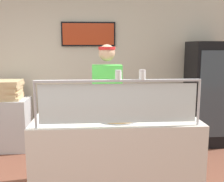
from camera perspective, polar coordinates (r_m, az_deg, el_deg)
The scene contains 12 objects.
ground_plane at distance 3.89m, azimuth -0.01°, elevation -16.93°, with size 12.00×12.00×0.00m, color brown.
shop_rear_unit at distance 4.98m, azimuth -1.24°, elevation 5.23°, with size 6.21×0.13×2.70m.
serving_counter at distance 3.09m, azimuth 0.87°, elevation -14.55°, with size 1.81×0.67×0.95m, color silver.
sneeze_guard at distance 2.59m, azimuth 1.42°, elevation -1.40°, with size 1.63×0.06×0.47m.
pizza_tray at distance 2.92m, azimuth 1.27°, elevation -5.70°, with size 0.48×0.48×0.04m.
pizza_server at distance 2.90m, azimuth 1.31°, elevation -5.39°, with size 0.07×0.28×0.01m, color #ADAFB7.
parmesan_shaker at distance 2.56m, azimuth 1.37°, elevation 3.34°, with size 0.06×0.06×0.09m.
pepper_flake_shaker at distance 2.59m, azimuth 6.51°, elevation 3.37°, with size 0.07×0.07×0.09m.
worker_figure at distance 3.47m, azimuth -0.99°, elevation -2.58°, with size 0.41×0.50×1.76m.
drink_fridge at distance 5.00m, azimuth 19.49°, elevation -0.50°, with size 0.61×0.66×1.82m.
prep_shelf at distance 4.88m, azimuth -21.31°, elevation -6.61°, with size 0.70×0.55×0.86m, color #B7BABF.
pizza_box_stack at distance 4.75m, azimuth -21.70°, elevation 0.22°, with size 0.51×0.49×0.31m.
Camera 1 is at (0.67, -2.47, 1.74)m, focal length 42.68 mm.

